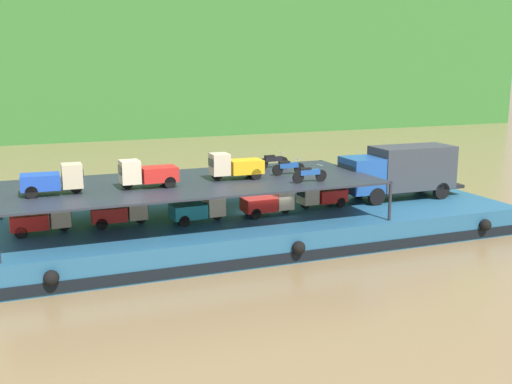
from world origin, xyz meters
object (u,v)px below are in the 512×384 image
at_px(cargo_barge, 263,227).
at_px(mini_truck_lower_mid, 199,209).
at_px(mini_truck_lower_bow, 321,195).
at_px(mini_truck_upper_stern, 53,180).
at_px(motorcycle_upper_stbd, 273,161).
at_px(mini_truck_upper_fore, 235,166).
at_px(mini_truck_lower_stern, 42,219).
at_px(motorcycle_upper_port, 309,174).
at_px(mini_truck_lower_fore, 269,202).
at_px(mini_truck_upper_mid, 147,173).
at_px(mini_truck_lower_aft, 120,212).
at_px(motorcycle_upper_centre, 288,167).
at_px(covered_lorry, 400,170).

bearing_deg(cargo_barge, mini_truck_lower_mid, -172.87).
relative_size(mini_truck_lower_bow, mini_truck_upper_stern, 1.01).
bearing_deg(motorcycle_upper_stbd, mini_truck_upper_fore, -142.72).
height_order(cargo_barge, mini_truck_lower_stern, mini_truck_lower_stern).
distance_m(mini_truck_lower_mid, mini_truck_upper_stern, 7.18).
bearing_deg(motorcycle_upper_port, mini_truck_lower_mid, 160.82).
relative_size(cargo_barge, mini_truck_lower_mid, 9.97).
relative_size(mini_truck_lower_bow, motorcycle_upper_stbd, 1.47).
height_order(mini_truck_lower_fore, mini_truck_upper_stern, mini_truck_upper_stern).
xyz_separation_m(mini_truck_lower_fore, mini_truck_upper_mid, (-6.41, -0.16, 2.00)).
xyz_separation_m(mini_truck_lower_aft, motorcycle_upper_port, (9.06, -2.70, 1.74)).
bearing_deg(mini_truck_lower_bow, motorcycle_upper_stbd, 132.61).
relative_size(mini_truck_lower_stern, motorcycle_upper_stbd, 1.46).
xyz_separation_m(mini_truck_lower_stern, motorcycle_upper_port, (12.77, -2.56, 1.74)).
bearing_deg(mini_truck_lower_mid, mini_truck_lower_aft, 167.18).
relative_size(mini_truck_lower_mid, motorcycle_upper_port, 1.47).
xyz_separation_m(mini_truck_upper_stern, motorcycle_upper_stbd, (12.17, 2.91, -0.26)).
height_order(mini_truck_upper_stern, motorcycle_upper_centre, mini_truck_upper_stern).
height_order(covered_lorry, motorcycle_upper_port, covered_lorry).
height_order(covered_lorry, mini_truck_lower_mid, covered_lorry).
height_order(mini_truck_lower_mid, mini_truck_lower_fore, same).
bearing_deg(mini_truck_lower_mid, mini_truck_lower_bow, 4.95).
xyz_separation_m(mini_truck_lower_bow, motorcycle_upper_centre, (-2.10, -0.15, 1.74)).
bearing_deg(mini_truck_lower_mid, motorcycle_upper_centre, 5.33).
bearing_deg(mini_truck_upper_stern, motorcycle_upper_port, -8.04).
relative_size(mini_truck_lower_aft, motorcycle_upper_centre, 1.46).
xyz_separation_m(covered_lorry, mini_truck_lower_fore, (-8.80, -0.83, -1.00)).
height_order(mini_truck_lower_mid, mini_truck_upper_fore, mini_truck_upper_fore).
relative_size(mini_truck_lower_stern, motorcycle_upper_centre, 1.46).
relative_size(mini_truck_lower_aft, mini_truck_lower_bow, 1.00).
relative_size(mini_truck_upper_mid, motorcycle_upper_port, 1.45).
relative_size(mini_truck_lower_stern, mini_truck_upper_fore, 1.00).
relative_size(covered_lorry, mini_truck_upper_fore, 2.85).
height_order(cargo_barge, mini_truck_upper_stern, mini_truck_upper_stern).
height_order(mini_truck_upper_stern, mini_truck_upper_mid, same).
distance_m(mini_truck_upper_mid, motorcycle_upper_centre, 7.77).
height_order(mini_truck_lower_bow, mini_truck_upper_mid, mini_truck_upper_mid).
relative_size(mini_truck_lower_aft, mini_truck_lower_fore, 1.01).
bearing_deg(cargo_barge, mini_truck_lower_bow, 2.68).
bearing_deg(motorcycle_upper_centre, mini_truck_lower_bow, 4.03).
bearing_deg(mini_truck_lower_stern, mini_truck_upper_fore, -2.01).
xyz_separation_m(mini_truck_lower_aft, motorcycle_upper_stbd, (9.07, 1.94, 1.74)).
bearing_deg(motorcycle_upper_port, mini_truck_upper_fore, 144.95).
xyz_separation_m(mini_truck_upper_stern, motorcycle_upper_port, (12.17, -1.72, -0.26)).
xyz_separation_m(mini_truck_upper_mid, motorcycle_upper_port, (7.84, -1.71, -0.26)).
bearing_deg(mini_truck_upper_stern, mini_truck_lower_aft, 17.44).
distance_m(covered_lorry, mini_truck_lower_mid, 12.71).
bearing_deg(mini_truck_lower_mid, mini_truck_lower_fore, 0.63).
distance_m(mini_truck_lower_aft, motorcycle_upper_centre, 9.13).
distance_m(mini_truck_upper_stern, motorcycle_upper_stbd, 12.52).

